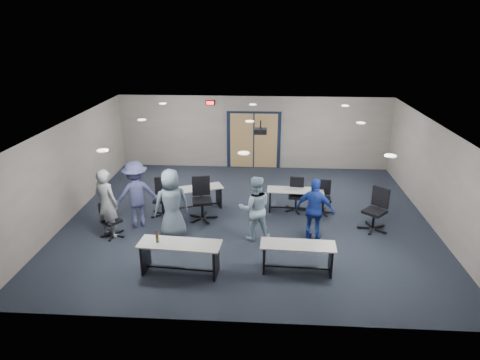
# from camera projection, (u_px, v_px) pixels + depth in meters

# --- Properties ---
(floor) EXTENTS (10.00, 10.00, 0.00)m
(floor) POSITION_uv_depth(u_px,v_px,m) (248.00, 218.00, 12.15)
(floor) COLOR #1B232C
(floor) RESTS_ON ground
(back_wall) EXTENTS (10.00, 0.04, 2.70)m
(back_wall) POSITION_uv_depth(u_px,v_px,m) (254.00, 133.00, 15.88)
(back_wall) COLOR gray
(back_wall) RESTS_ON floor
(front_wall) EXTENTS (10.00, 0.04, 2.70)m
(front_wall) POSITION_uv_depth(u_px,v_px,m) (237.00, 259.00, 7.47)
(front_wall) COLOR gray
(front_wall) RESTS_ON floor
(left_wall) EXTENTS (0.04, 9.00, 2.70)m
(left_wall) POSITION_uv_depth(u_px,v_px,m) (70.00, 169.00, 11.97)
(left_wall) COLOR gray
(left_wall) RESTS_ON floor
(right_wall) EXTENTS (0.04, 9.00, 2.70)m
(right_wall) POSITION_uv_depth(u_px,v_px,m) (436.00, 177.00, 11.38)
(right_wall) COLOR gray
(right_wall) RESTS_ON floor
(ceiling) EXTENTS (10.00, 9.00, 0.04)m
(ceiling) POSITION_uv_depth(u_px,v_px,m) (249.00, 124.00, 11.20)
(ceiling) COLOR silver
(ceiling) RESTS_ON back_wall
(double_door) EXTENTS (2.00, 0.07, 2.20)m
(double_door) POSITION_uv_depth(u_px,v_px,m) (254.00, 141.00, 15.95)
(double_door) COLOR black
(double_door) RESTS_ON back_wall
(exit_sign) EXTENTS (0.32, 0.07, 0.18)m
(exit_sign) POSITION_uv_depth(u_px,v_px,m) (210.00, 103.00, 15.54)
(exit_sign) COLOR black
(exit_sign) RESTS_ON back_wall
(ceiling_projector) EXTENTS (0.35, 0.32, 0.37)m
(ceiling_projector) POSITION_uv_depth(u_px,v_px,m) (260.00, 131.00, 11.75)
(ceiling_projector) COLOR black
(ceiling_projector) RESTS_ON ceiling
(ceiling_can_lights) EXTENTS (6.24, 5.74, 0.02)m
(ceiling_can_lights) POSITION_uv_depth(u_px,v_px,m) (249.00, 123.00, 11.45)
(ceiling_can_lights) COLOR silver
(ceiling_can_lights) RESTS_ON ceiling
(table_front_left) EXTENTS (1.83, 0.73, 1.00)m
(table_front_left) POSITION_uv_depth(u_px,v_px,m) (180.00, 252.00, 9.33)
(table_front_left) COLOR #ADABA4
(table_front_left) RESTS_ON floor
(table_front_right) EXTENTS (1.66, 0.61, 0.66)m
(table_front_right) POSITION_uv_depth(u_px,v_px,m) (298.00, 253.00, 9.41)
(table_front_right) COLOR #ADABA4
(table_front_right) RESTS_ON floor
(table_back_left) EXTENTS (1.71, 1.13, 0.66)m
(table_back_left) POSITION_uv_depth(u_px,v_px,m) (195.00, 195.00, 12.57)
(table_back_left) COLOR #ADABA4
(table_back_left) RESTS_ON floor
(table_back_right) EXTENTS (1.64, 0.60, 0.77)m
(table_back_right) POSITION_uv_depth(u_px,v_px,m) (295.00, 196.00, 12.44)
(table_back_right) COLOR #ADABA4
(table_back_right) RESTS_ON floor
(chair_back_a) EXTENTS (0.73, 0.73, 1.08)m
(chair_back_a) POSITION_uv_depth(u_px,v_px,m) (162.00, 198.00, 12.10)
(chair_back_a) COLOR black
(chair_back_a) RESTS_ON floor
(chair_back_b) EXTENTS (0.90, 0.90, 1.20)m
(chair_back_b) POSITION_uv_depth(u_px,v_px,m) (202.00, 199.00, 11.85)
(chair_back_b) COLOR black
(chair_back_b) RESTS_ON floor
(chair_back_c) EXTENTS (0.67, 0.67, 0.97)m
(chair_back_c) POSITION_uv_depth(u_px,v_px,m) (296.00, 195.00, 12.45)
(chair_back_c) COLOR black
(chair_back_c) RESTS_ON floor
(chair_back_d) EXTENTS (0.63, 0.63, 0.96)m
(chair_back_d) POSITION_uv_depth(u_px,v_px,m) (324.00, 198.00, 12.28)
(chair_back_d) COLOR black
(chair_back_d) RESTS_ON floor
(chair_loose_left) EXTENTS (0.81, 0.81, 0.93)m
(chair_loose_left) POSITION_uv_depth(u_px,v_px,m) (111.00, 220.00, 10.94)
(chair_loose_left) COLOR black
(chair_loose_left) RESTS_ON floor
(chair_loose_right) EXTENTS (1.01, 1.01, 1.14)m
(chair_loose_right) POSITION_uv_depth(u_px,v_px,m) (375.00, 210.00, 11.25)
(chair_loose_right) COLOR black
(chair_loose_right) RESTS_ON floor
(person_gray) EXTENTS (0.79, 0.67, 1.83)m
(person_gray) POSITION_uv_depth(u_px,v_px,m) (107.00, 203.00, 10.81)
(person_gray) COLOR gray
(person_gray) RESTS_ON floor
(person_plaid) EXTENTS (1.06, 0.91, 1.83)m
(person_plaid) POSITION_uv_depth(u_px,v_px,m) (172.00, 204.00, 10.76)
(person_plaid) COLOR slate
(person_plaid) RESTS_ON floor
(person_lightblue) EXTENTS (0.91, 0.76, 1.69)m
(person_lightblue) POSITION_uv_depth(u_px,v_px,m) (255.00, 208.00, 10.69)
(person_lightblue) COLOR #A2C1D6
(person_lightblue) RESTS_ON floor
(person_navy) EXTENTS (1.05, 0.71, 1.65)m
(person_navy) POSITION_uv_depth(u_px,v_px,m) (315.00, 210.00, 10.64)
(person_navy) COLOR #1B3699
(person_navy) RESTS_ON floor
(person_back) EXTENTS (1.36, 1.14, 1.83)m
(person_back) POSITION_uv_depth(u_px,v_px,m) (136.00, 194.00, 11.39)
(person_back) COLOR #3E426F
(person_back) RESTS_ON floor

